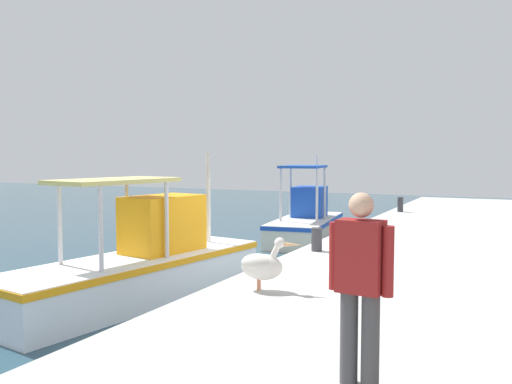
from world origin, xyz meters
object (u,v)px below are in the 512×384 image
Objects in this scene: pelican at (262,264)px; mooring_bollard_third at (400,204)px; fishing_boat_third at (306,222)px; mooring_bollard_second at (317,239)px; fishing_boat_second at (141,266)px; fisherman_standing at (360,281)px.

pelican reaches higher than mooring_bollard_third.
fishing_boat_third reaches higher than mooring_bollard_second.
fisherman_standing is at bearing -125.54° from fishing_boat_second.
fishing_boat_third is at bearing 22.57° from mooring_bollard_second.
fishing_boat_second reaches higher than fisherman_standing.
fisherman_standing is 15.56m from mooring_bollard_third.
fishing_boat_third is 6.48m from mooring_bollard_second.
fishing_boat_third is (8.39, -0.31, -0.06)m from fishing_boat_second.
pelican is 3.56m from fisherman_standing.
pelican is 3.61m from mooring_bollard_second.
fishing_boat_second is at bearing 54.46° from fisherman_standing.
fishing_boat_second reaches higher than fishing_boat_third.
fishing_boat_third is 4.94× the size of pelican.
pelican is 0.56× the size of fisherman_standing.
fisherman_standing reaches higher than mooring_bollard_second.
mooring_bollard_third is at bearing 0.00° from mooring_bollard_second.
mooring_bollard_second is (2.42, -2.79, 0.37)m from fishing_boat_second.
mooring_bollard_third is at bearing -39.15° from fishing_boat_third.
mooring_bollard_third is (12.60, 0.39, -0.13)m from pelican.
fishing_boat_third is at bearing -2.11° from fishing_boat_second.
fisherman_standing is (-12.27, -5.12, 1.13)m from fishing_boat_third.
mooring_bollard_third is (9.02, 0.00, 0.02)m from mooring_bollard_second.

